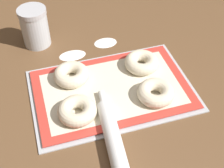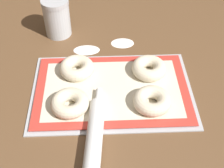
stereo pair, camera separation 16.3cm
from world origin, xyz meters
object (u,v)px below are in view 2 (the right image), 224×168
bagel_back_left (77,68)px  flour_canister (57,17)px  bagel_front_left (70,103)px  baking_tray (112,90)px  bagel_front_right (152,101)px  bagel_back_right (149,68)px  rolling_pin (93,151)px

bagel_back_left → flour_canister: 0.24m
bagel_front_left → flour_canister: flour_canister is taller
baking_tray → bagel_front_right: (0.11, -0.07, 0.03)m
bagel_back_right → bagel_front_right: bearing=-93.3°
bagel_front_left → bagel_back_left: (0.01, 0.14, 0.00)m
baking_tray → bagel_back_right: bearing=28.8°
bagel_back_left → flour_canister: size_ratio=0.78×
bagel_front_right → bagel_back_right: size_ratio=1.00×
flour_canister → rolling_pin: 0.53m
bagel_front_right → baking_tray: bearing=147.3°
flour_canister → bagel_front_right: bearing=-51.7°
baking_tray → bagel_front_left: bearing=-149.8°
baking_tray → bagel_back_left: 0.13m
bagel_back_left → baking_tray: bearing=-34.9°
bagel_front_left → rolling_pin: size_ratio=0.26×
bagel_back_right → flour_canister: size_ratio=0.78×
bagel_back_right → rolling_pin: 0.33m
bagel_front_right → flour_canister: size_ratio=0.78×
bagel_front_left → bagel_front_right: same height
bagel_front_right → bagel_front_left: bearing=179.9°
bagel_front_right → rolling_pin: (-0.16, -0.15, -0.01)m
flour_canister → rolling_pin: flour_canister is taller
bagel_front_right → bagel_back_right: (0.01, 0.13, 0.00)m
bagel_front_right → flour_canister: (-0.29, 0.37, 0.04)m
bagel_front_right → flour_canister: flour_canister is taller
bagel_front_right → rolling_pin: bagel_front_right is taller
bagel_back_right → flour_canister: flour_canister is taller
bagel_front_left → rolling_pin: 0.16m
bagel_front_right → bagel_back_left: bearing=146.2°
bagel_front_left → baking_tray: bearing=30.2°
baking_tray → bagel_front_left: (-0.12, -0.07, 0.03)m
baking_tray → flour_canister: 0.35m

